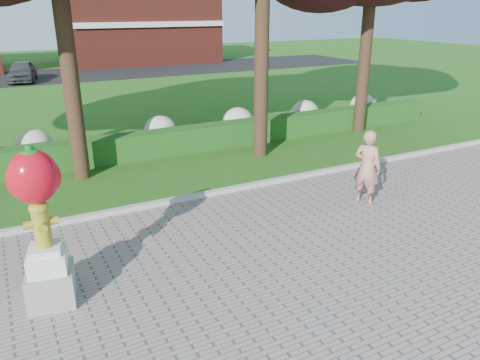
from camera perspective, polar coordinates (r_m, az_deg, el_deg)
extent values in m
plane|color=#2A5816|center=(9.21, 0.72, -9.04)|extent=(100.00, 100.00, 0.00)
cube|color=#ADADA5|center=(11.64, -6.33, -2.22)|extent=(40.00, 0.18, 0.15)
cube|color=#134514|center=(15.13, -12.02, 4.13)|extent=(24.00, 0.70, 0.80)
ellipsoid|color=#AEBA8E|center=(15.59, -23.76, 3.87)|extent=(1.10, 1.10, 0.99)
ellipsoid|color=#AEBA8E|center=(16.30, -9.68, 6.00)|extent=(1.10, 1.10, 0.99)
ellipsoid|color=#AEBA8E|center=(17.42, -0.23, 7.22)|extent=(1.10, 1.10, 0.99)
ellipsoid|color=#AEBA8E|center=(18.96, 7.91, 8.12)|extent=(1.10, 1.10, 0.99)
ellipsoid|color=#AEBA8E|center=(20.82, 14.75, 8.74)|extent=(1.10, 1.10, 0.99)
cube|color=black|center=(35.54, -21.80, 11.71)|extent=(50.00, 8.00, 0.02)
cube|color=maroon|center=(42.74, -12.28, 18.21)|extent=(12.00, 8.00, 6.40)
cylinder|color=black|center=(13.25, -20.15, 12.94)|extent=(0.44, 0.44, 6.16)
cylinder|color=black|center=(14.56, 2.68, 16.90)|extent=(0.44, 0.44, 7.28)
cylinder|color=black|center=(18.39, 15.03, 14.80)|extent=(0.44, 0.44, 5.88)
cube|color=gray|center=(8.25, -22.00, -11.88)|extent=(0.83, 0.83, 0.57)
cube|color=silver|center=(8.03, -22.42, -9.16)|extent=(0.67, 0.67, 0.32)
cube|color=silver|center=(7.93, -22.63, -7.78)|extent=(0.54, 0.54, 0.11)
cylinder|color=olive|center=(7.77, -23.01, -5.30)|extent=(0.25, 0.25, 0.64)
ellipsoid|color=olive|center=(7.65, -23.34, -3.13)|extent=(0.30, 0.30, 0.21)
cylinder|color=olive|center=(7.74, -24.43, -5.07)|extent=(0.14, 0.13, 0.13)
cylinder|color=olive|center=(7.75, -21.74, -4.62)|extent=(0.14, 0.13, 0.13)
cylinder|color=olive|center=(7.59, -22.95, -5.35)|extent=(0.14, 0.14, 0.14)
cylinder|color=olive|center=(7.61, -23.44, -2.49)|extent=(0.09, 0.09, 0.06)
ellipsoid|color=red|center=(7.48, -23.86, 0.35)|extent=(0.72, 0.64, 0.83)
ellipsoid|color=red|center=(7.48, -25.40, -0.07)|extent=(0.35, 0.35, 0.53)
ellipsoid|color=red|center=(7.50, -22.28, 0.44)|extent=(0.35, 0.35, 0.53)
cylinder|color=#16631C|center=(7.36, -24.32, 3.38)|extent=(0.11, 0.11, 0.14)
ellipsoid|color=#16631C|center=(7.37, -24.28, 3.12)|extent=(0.28, 0.28, 0.09)
imported|color=tan|center=(11.46, 15.23, 1.48)|extent=(0.67, 0.79, 1.82)
imported|color=#3D4044|center=(33.39, -25.04, 11.94)|extent=(2.16, 4.02, 1.30)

